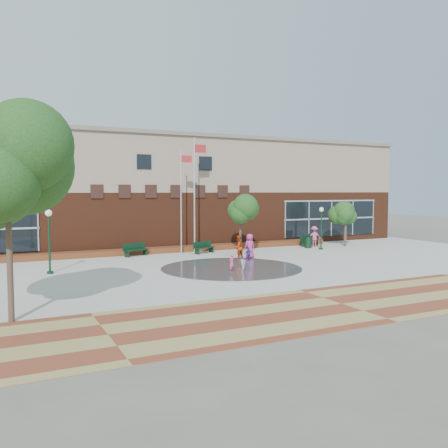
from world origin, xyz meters
name	(u,v)px	position (x,y,z in m)	size (l,w,h in m)	color
ground	(256,276)	(0.00, 0.00, 0.00)	(120.00, 120.00, 0.00)	#666056
plaza_concrete	(224,266)	(0.00, 4.00, 0.00)	(46.00, 18.00, 0.01)	#A8A8A0
paver_band	(342,304)	(0.00, -7.00, 0.00)	(46.00, 6.00, 0.01)	brown
splash_pad	(231,268)	(0.00, 3.00, 0.00)	(8.40, 8.40, 0.01)	#383A3D
library_building	(156,191)	(0.00, 17.48, 4.64)	(44.40, 10.40, 9.20)	#572918
flower_bed	(180,252)	(0.00, 11.60, 0.00)	(26.00, 1.20, 0.40)	maroon
flagpole_left	(182,196)	(-0.33, 10.40, 4.24)	(0.89, 0.21, 7.62)	silver
flagpole_right	(195,189)	(0.74, 10.41, 4.77)	(1.05, 0.17, 8.53)	silver
lamp_left	(49,234)	(-9.96, 5.72, 2.23)	(0.38, 0.38, 3.60)	black
lamp_right	(321,223)	(10.44, 7.97, 2.08)	(0.35, 0.35, 3.35)	black
bench_left	(136,252)	(-3.74, 10.59, 0.31)	(1.94, 1.18, 0.95)	black
bench_mid	(204,250)	(1.21, 9.85, 0.29)	(1.84, 1.10, 0.89)	black
bench_right	(309,242)	(11.00, 10.25, 0.33)	(2.09, 1.21, 1.01)	black
trash_can	(308,242)	(10.11, 9.19, 0.50)	(0.60, 0.60, 0.98)	black
tree_big_left	(7,165)	(-12.23, -4.00, 5.51)	(4.82, 4.82, 7.70)	#412F26
tree_mid	(240,213)	(3.55, 8.56, 3.03)	(2.47, 2.47, 4.16)	#412F26
tree_small_right	(346,212)	(13.60, 8.83, 2.88)	(2.31, 2.31, 3.95)	#412F26
water_jet_a	(243,272)	(0.00, 1.51, 0.00)	(0.33, 0.33, 0.65)	white
water_jet_b	(242,267)	(0.79, 3.08, 0.00)	(0.20, 0.20, 0.46)	white
child_splash	(232,263)	(-0.68, 1.61, 0.54)	(0.40, 0.26, 1.08)	#CE4C76
adult_red	(238,247)	(2.10, 6.12, 0.81)	(0.79, 0.62, 1.62)	#B6350E
adult_pink	(250,246)	(3.01, 6.16, 0.85)	(0.83, 0.54, 1.69)	#C3368D
child_blue	(249,254)	(2.38, 5.17, 0.46)	(0.53, 0.22, 0.91)	#3B32A3
person_bench	(314,237)	(11.02, 9.62, 0.86)	(1.12, 0.64, 1.73)	#C25278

